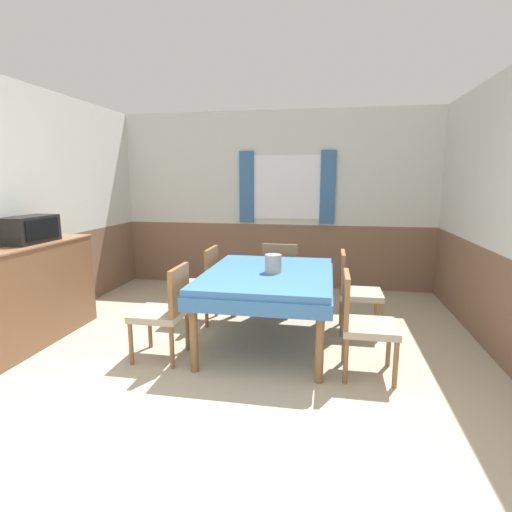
{
  "coord_description": "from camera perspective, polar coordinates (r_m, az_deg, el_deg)",
  "views": [
    {
      "loc": [
        0.8,
        -1.85,
        1.61
      ],
      "look_at": [
        0.12,
        1.88,
        0.88
      ],
      "focal_mm": 28.0,
      "sensor_mm": 36.0,
      "label": 1
    }
  ],
  "objects": [
    {
      "name": "dining_table",
      "position": [
        3.9,
        1.75,
        -3.7
      ],
      "size": [
        1.24,
        1.6,
        0.73
      ],
      "color": "#386BA8",
      "rests_on": "ground_plane"
    },
    {
      "name": "chair_right_near",
      "position": [
        3.44,
        14.85,
        -8.92
      ],
      "size": [
        0.44,
        0.44,
        0.86
      ],
      "rotation": [
        0.0,
        0.0,
        4.71
      ],
      "color": "brown",
      "rests_on": "ground_plane"
    },
    {
      "name": "chair_right_far",
      "position": [
        4.39,
        13.9,
        -4.58
      ],
      "size": [
        0.44,
        0.44,
        0.86
      ],
      "rotation": [
        0.0,
        0.0,
        4.71
      ],
      "color": "brown",
      "rests_on": "ground_plane"
    },
    {
      "name": "tv",
      "position": [
        4.52,
        -29.58,
        3.32
      ],
      "size": [
        0.29,
        0.56,
        0.26
      ],
      "color": "black",
      "rests_on": "sideboard"
    },
    {
      "name": "sideboard",
      "position": [
        4.57,
        -29.39,
        -4.57
      ],
      "size": [
        0.46,
        1.47,
        1.0
      ],
      "color": "brown",
      "rests_on": "ground_plane"
    },
    {
      "name": "chair_head_window",
      "position": [
        4.93,
        3.56,
        -2.57
      ],
      "size": [
        0.44,
        0.44,
        0.86
      ],
      "color": "brown",
      "rests_on": "ground_plane"
    },
    {
      "name": "wall_left",
      "position": [
        5.02,
        -28.69,
        5.97
      ],
      "size": [
        0.05,
        4.5,
        2.6
      ],
      "color": "silver",
      "rests_on": "ground_plane"
    },
    {
      "name": "wall_back",
      "position": [
        6.03,
        2.8,
        7.93
      ],
      "size": [
        5.05,
        0.1,
        2.6
      ],
      "color": "silver",
      "rests_on": "ground_plane"
    },
    {
      "name": "ground_plane",
      "position": [
        2.58,
        -11.62,
        -28.03
      ],
      "size": [
        16.0,
        16.0,
        0.0
      ],
      "primitive_type": "plane",
      "color": "tan"
    },
    {
      "name": "chair_left_far",
      "position": [
        4.6,
        -7.93,
        -3.64
      ],
      "size": [
        0.44,
        0.44,
        0.86
      ],
      "rotation": [
        0.0,
        0.0,
        1.57
      ],
      "color": "brown",
      "rests_on": "ground_plane"
    },
    {
      "name": "wall_right",
      "position": [
        4.2,
        32.04,
        4.97
      ],
      "size": [
        0.05,
        4.5,
        2.6
      ],
      "color": "silver",
      "rests_on": "ground_plane"
    },
    {
      "name": "vase",
      "position": [
        3.82,
        2.47,
        -1.09
      ],
      "size": [
        0.16,
        0.16,
        0.18
      ],
      "color": "#A39989",
      "rests_on": "dining_table"
    },
    {
      "name": "chair_left_near",
      "position": [
        3.71,
        -12.77,
        -7.37
      ],
      "size": [
        0.44,
        0.44,
        0.86
      ],
      "rotation": [
        0.0,
        0.0,
        1.57
      ],
      "color": "brown",
      "rests_on": "ground_plane"
    }
  ]
}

